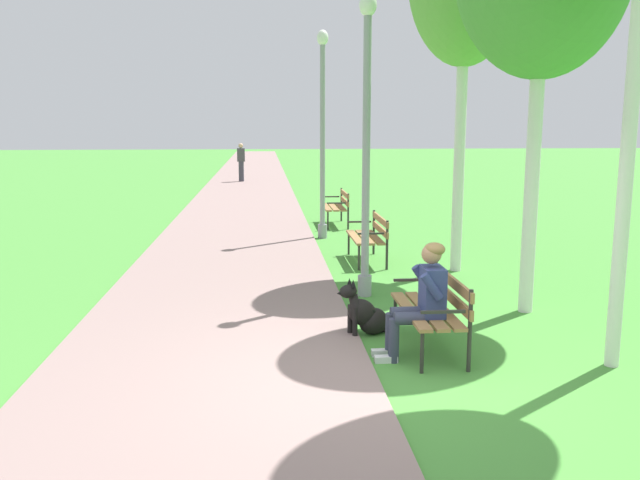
{
  "coord_description": "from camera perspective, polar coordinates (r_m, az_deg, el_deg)",
  "views": [
    {
      "loc": [
        -1.2,
        -6.03,
        2.47
      ],
      "look_at": [
        -0.43,
        2.93,
        0.9
      ],
      "focal_mm": 37.62,
      "sensor_mm": 36.0,
      "label": 1
    }
  ],
  "objects": [
    {
      "name": "park_bench_mid",
      "position": [
        12.07,
        4.29,
        0.53
      ],
      "size": [
        0.55,
        1.5,
        0.85
      ],
      "color": "olive",
      "rests_on": "ground"
    },
    {
      "name": "paved_path",
      "position": [
        30.14,
        -6.02,
        5.17
      ],
      "size": [
        3.38,
        60.0,
        0.04
      ],
      "primitive_type": "cube",
      "color": "gray",
      "rests_on": "ground"
    },
    {
      "name": "pedestrian_distant",
      "position": [
        28.74,
        -6.73,
        6.57
      ],
      "size": [
        0.32,
        0.22,
        1.65
      ],
      "color": "#383842",
      "rests_on": "ground"
    },
    {
      "name": "lamp_post_mid",
      "position": [
        14.43,
        0.22,
        9.09
      ],
      "size": [
        0.24,
        0.24,
        4.39
      ],
      "color": "gray",
      "rests_on": "ground"
    },
    {
      "name": "dog_black",
      "position": [
        7.93,
        3.9,
        -6.3
      ],
      "size": [
        0.8,
        0.44,
        0.71
      ],
      "color": "black",
      "rests_on": "ground"
    },
    {
      "name": "lamp_post_near",
      "position": [
        9.48,
        3.96,
        8.12
      ],
      "size": [
        0.24,
        0.24,
        4.21
      ],
      "color": "gray",
      "rests_on": "ground"
    },
    {
      "name": "ground_plane",
      "position": [
        6.63,
        6.04,
        -12.04
      ],
      "size": [
        120.0,
        120.0,
        0.0
      ],
      "primitive_type": "plane",
      "color": "#478E38"
    },
    {
      "name": "park_bench_near",
      "position": [
        7.47,
        9.74,
        -5.44
      ],
      "size": [
        0.55,
        1.5,
        0.85
      ],
      "color": "olive",
      "rests_on": "ground"
    },
    {
      "name": "person_seated_on_near_bench",
      "position": [
        7.14,
        8.68,
        -4.74
      ],
      "size": [
        0.74,
        0.49,
        1.25
      ],
      "color": "#33384C",
      "rests_on": "ground"
    },
    {
      "name": "park_bench_far",
      "position": [
        16.42,
        1.48,
        3.04
      ],
      "size": [
        0.55,
        1.5,
        0.85
      ],
      "color": "olive",
      "rests_on": "ground"
    }
  ]
}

